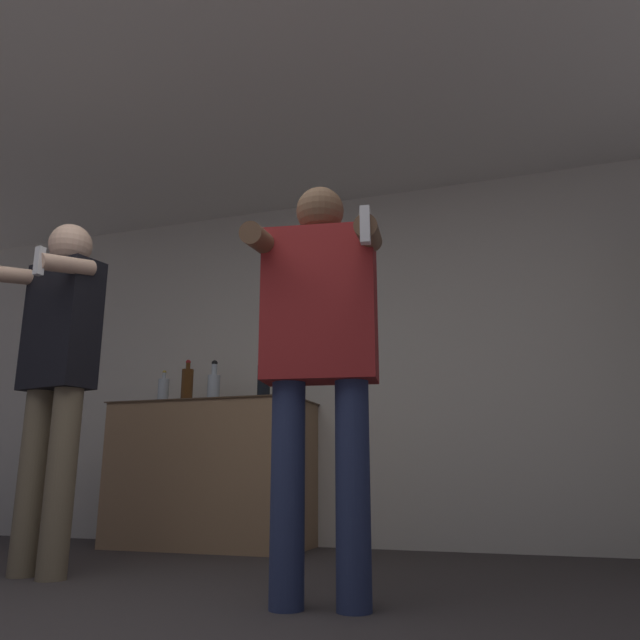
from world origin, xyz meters
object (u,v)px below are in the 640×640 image
at_px(bottle_dark_rum, 264,380).
at_px(person_man_side, 57,365).
at_px(person_woman_foreground, 320,345).
at_px(bottle_tall_gin, 163,391).
at_px(bottle_green_wine, 187,385).
at_px(bottle_short_whiskey, 214,386).

bearing_deg(bottle_dark_rum, person_man_side, -113.16).
bearing_deg(person_woman_foreground, person_man_side, 169.53).
relative_size(bottle_tall_gin, bottle_green_wine, 0.79).
height_order(bottle_tall_gin, person_man_side, person_man_side).
distance_m(bottle_dark_rum, bottle_tall_gin, 0.79).
distance_m(bottle_short_whiskey, person_man_side, 1.35).
bearing_deg(bottle_tall_gin, person_man_side, -80.77).
xyz_separation_m(bottle_short_whiskey, bottle_green_wine, (-0.21, 0.00, 0.02)).
distance_m(bottle_green_wine, person_man_side, 1.34).
distance_m(bottle_green_wine, person_woman_foreground, 2.24).
relative_size(bottle_short_whiskey, bottle_green_wine, 0.95).
xyz_separation_m(bottle_tall_gin, bottle_green_wine, (0.19, 0.00, 0.03)).
height_order(bottle_dark_rum, person_man_side, person_man_side).
relative_size(bottle_short_whiskey, bottle_tall_gin, 1.21).
distance_m(bottle_short_whiskey, bottle_green_wine, 0.21).
bearing_deg(person_woman_foreground, bottle_green_wine, 133.63).
bearing_deg(bottle_tall_gin, bottle_short_whiskey, 0.00).
relative_size(bottle_dark_rum, person_woman_foreground, 0.21).
relative_size(bottle_short_whiskey, bottle_dark_rum, 0.84).
height_order(bottle_tall_gin, bottle_green_wine, bottle_green_wine).
xyz_separation_m(bottle_tall_gin, person_woman_foreground, (1.74, -1.62, -0.10)).
relative_size(bottle_short_whiskey, person_woman_foreground, 0.18).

